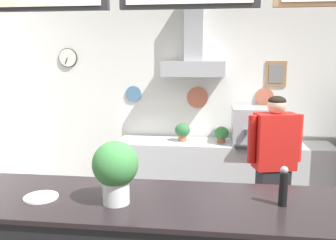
# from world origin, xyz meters

# --- Properties ---
(back_wall_assembly) EXTENTS (5.80, 2.62, 2.86)m
(back_wall_assembly) POSITION_xyz_m (-0.00, 2.14, 1.52)
(back_wall_assembly) COLOR #9E9E99
(back_wall_assembly) RESTS_ON ground_plane
(back_prep_counter) EXTENTS (2.73, 0.53, 0.89)m
(back_prep_counter) POSITION_xyz_m (0.32, 1.89, 0.44)
(back_prep_counter) COLOR silver
(back_prep_counter) RESTS_ON ground_plane
(shop_worker) EXTENTS (0.53, 0.30, 1.61)m
(shop_worker) POSITION_xyz_m (0.77, 0.82, 0.87)
(shop_worker) COLOR #232328
(shop_worker) RESTS_ON ground_plane
(espresso_machine) EXTENTS (0.51, 0.54, 0.46)m
(espresso_machine) POSITION_xyz_m (0.68, 1.86, 1.12)
(espresso_machine) COLOR #A3A5AD
(espresso_machine) RESTS_ON back_prep_counter
(potted_sage) EXTENTS (0.18, 0.18, 0.21)m
(potted_sage) POSITION_xyz_m (0.29, 1.88, 1.01)
(potted_sage) COLOR #9E563D
(potted_sage) RESTS_ON back_prep_counter
(potted_oregano) EXTENTS (0.22, 0.22, 0.24)m
(potted_oregano) POSITION_xyz_m (0.99, 1.92, 1.02)
(potted_oregano) COLOR #4C4C51
(potted_oregano) RESTS_ON back_prep_counter
(potted_rosemary) EXTENTS (0.20, 0.20, 0.24)m
(potted_rosemary) POSITION_xyz_m (-0.21, 1.91, 1.03)
(potted_rosemary) COLOR #9E563D
(potted_rosemary) RESTS_ON back_prep_counter
(pepper_grinder) EXTENTS (0.05, 0.05, 0.25)m
(pepper_grinder) POSITION_xyz_m (0.60, -0.51, 1.21)
(pepper_grinder) COLOR black
(pepper_grinder) RESTS_ON service_counter
(basil_vase) EXTENTS (0.28, 0.28, 0.39)m
(basil_vase) POSITION_xyz_m (-0.41, -0.59, 1.30)
(basil_vase) COLOR silver
(basil_vase) RESTS_ON service_counter
(condiment_plate) EXTENTS (0.21, 0.21, 0.01)m
(condiment_plate) POSITION_xyz_m (-0.90, -0.58, 1.09)
(condiment_plate) COLOR white
(condiment_plate) RESTS_ON service_counter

